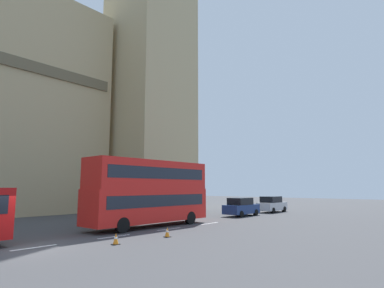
% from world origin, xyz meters
% --- Properties ---
extents(ground_plane, '(160.00, 160.00, 0.00)m').
position_xyz_m(ground_plane, '(0.00, 0.00, 0.00)').
color(ground_plane, '#424244').
extents(lane_centre_marking, '(29.80, 0.16, 0.01)m').
position_xyz_m(lane_centre_marking, '(0.49, 0.00, 0.01)').
color(lane_centre_marking, silver).
rests_on(lane_centre_marking, ground_plane).
extents(double_decker_bus, '(10.30, 2.54, 4.90)m').
position_xyz_m(double_decker_bus, '(9.61, 2.00, 2.71)').
color(double_decker_bus, red).
rests_on(double_decker_bus, ground_plane).
extents(sedan_lead, '(4.40, 1.86, 1.85)m').
position_xyz_m(sedan_lead, '(21.77, 1.73, 0.91)').
color(sedan_lead, navy).
rests_on(sedan_lead, ground_plane).
extents(sedan_trailing, '(4.40, 1.86, 1.85)m').
position_xyz_m(sedan_trailing, '(28.39, 1.71, 0.91)').
color(sedan_trailing, '#B7B7BC').
rests_on(sedan_trailing, ground_plane).
extents(traffic_cone_middle, '(0.36, 0.36, 0.58)m').
position_xyz_m(traffic_cone_middle, '(3.61, -2.26, 0.28)').
color(traffic_cone_middle, black).
rests_on(traffic_cone_middle, ground_plane).
extents(traffic_cone_east, '(0.36, 0.36, 0.58)m').
position_xyz_m(traffic_cone_east, '(7.08, -2.49, 0.28)').
color(traffic_cone_east, black).
rests_on(traffic_cone_east, ground_plane).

